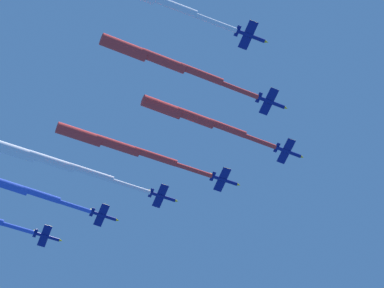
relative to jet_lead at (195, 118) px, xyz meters
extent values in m
cylinder|color=navy|center=(5.16, -30.84, 0.06)|extent=(2.89, 9.10, 1.36)
cone|color=yellow|center=(6.03, -35.82, 0.06)|extent=(1.50, 1.50, 1.29)
cylinder|color=black|center=(4.34, -26.16, 0.06)|extent=(1.11, 0.77, 1.02)
ellipsoid|color=black|center=(5.62, -32.77, 0.51)|extent=(1.23, 2.03, 0.86)
cube|color=navy|center=(5.05, -30.31, 0.01)|extent=(8.46, 4.05, 2.44)
cube|color=yellow|center=(8.72, -29.67, -0.98)|extent=(1.09, 2.39, 0.29)
cube|color=yellow|center=(1.42, -30.94, 1.14)|extent=(1.09, 2.39, 0.29)
cube|color=navy|center=(4.51, -27.12, 0.06)|extent=(3.25, 1.62, 0.98)
cube|color=yellow|center=(4.77, -27.07, 0.97)|extent=(0.87, 1.49, 1.86)
cylinder|color=red|center=(3.38, -20.66, 0.06)|extent=(3.79, 12.26, 1.73)
cylinder|color=red|center=(1.28, -10.31, 0.14)|extent=(4.65, 12.41, 2.60)
cylinder|color=red|center=(-0.14, 0.16, 0.03)|extent=(5.50, 12.56, 3.46)
cylinder|color=red|center=(-1.54, 10.64, -0.09)|extent=(6.35, 12.71, 4.33)
cylinder|color=navy|center=(18.64, -14.11, -3.03)|extent=(2.64, 9.10, 1.34)
cone|color=yellow|center=(19.38, -19.11, -3.03)|extent=(1.45, 1.47, 1.27)
cylinder|color=black|center=(17.95, -9.41, -3.03)|extent=(1.08, 0.74, 1.00)
ellipsoid|color=black|center=(19.05, -16.05, -2.58)|extent=(1.17, 2.01, 0.85)
cube|color=navy|center=(18.55, -13.58, -3.08)|extent=(8.48, 3.87, 2.19)
cube|color=yellow|center=(22.26, -13.03, -3.96)|extent=(1.03, 2.38, 0.27)
cube|color=yellow|center=(14.88, -14.12, -2.07)|extent=(1.03, 2.38, 0.27)
cube|color=navy|center=(18.09, -10.37, -3.03)|extent=(3.25, 1.55, 0.88)
cube|color=yellow|center=(18.32, -10.34, -2.11)|extent=(0.78, 1.47, 1.87)
cylinder|color=red|center=(17.03, -3.16, -3.03)|extent=(3.70, 13.94, 1.70)
cylinder|color=red|center=(14.98, 8.70, -2.96)|extent=(4.55, 14.07, 2.55)
cylinder|color=red|center=(13.62, 20.67, -3.06)|extent=(5.39, 14.19, 3.40)
cylinder|color=red|center=(12.28, 32.64, -3.17)|extent=(6.23, 14.32, 4.25)
cylinder|color=navy|center=(-12.89, -19.19, -2.53)|extent=(2.89, 9.10, 1.36)
cone|color=yellow|center=(-12.02, -24.16, -2.53)|extent=(1.50, 1.50, 1.29)
cylinder|color=black|center=(-13.71, -14.51, -2.53)|extent=(1.11, 0.77, 1.02)
ellipsoid|color=black|center=(-12.42, -21.11, -2.08)|extent=(1.23, 2.03, 0.86)
cube|color=navy|center=(-13.00, -18.66, -2.57)|extent=(8.46, 4.06, 2.42)
cube|color=yellow|center=(-9.33, -18.01, -3.56)|extent=(1.09, 2.39, 0.29)
cube|color=yellow|center=(-16.63, -19.29, -1.46)|extent=(1.09, 2.39, 0.29)
cube|color=navy|center=(-13.55, -15.46, -2.53)|extent=(3.25, 1.62, 0.97)
cube|color=yellow|center=(-13.29, -15.42, -1.61)|extent=(0.87, 1.49, 1.86)
cylinder|color=red|center=(-14.77, -8.52, -2.53)|extent=(4.00, 13.40, 1.73)
cylinder|color=red|center=(-17.05, 2.82, -2.45)|extent=(4.85, 13.55, 2.59)
cylinder|color=red|center=(-18.66, 14.28, -2.56)|extent=(5.71, 13.70, 3.46)
cylinder|color=red|center=(-20.24, 25.75, -2.68)|extent=(6.56, 13.85, 4.32)
cylinder|color=navy|center=(32.13, 2.61, -0.77)|extent=(2.71, 9.10, 1.36)
cone|color=yellow|center=(32.89, -2.38, -0.77)|extent=(1.48, 1.48, 1.29)
cylinder|color=black|center=(31.41, 7.31, -0.77)|extent=(1.10, 0.75, 1.02)
ellipsoid|color=black|center=(32.55, 0.68, -0.32)|extent=(1.20, 2.02, 0.86)
cube|color=navy|center=(32.03, 3.15, -0.81)|extent=(8.42, 3.89, 2.46)
cube|color=yellow|center=(35.71, 3.71, -1.81)|extent=(1.04, 2.38, 0.29)
cube|color=yellow|center=(28.39, 2.59, 0.32)|extent=(1.04, 2.38, 0.29)
cube|color=navy|center=(31.56, 6.35, -0.77)|extent=(3.23, 1.56, 0.98)
cube|color=yellow|center=(31.82, 6.39, 0.15)|extent=(0.85, 1.48, 1.86)
cylinder|color=white|center=(30.40, 13.89, -0.77)|extent=(3.92, 14.72, 1.73)
cylinder|color=white|center=(28.20, 26.42, -0.68)|extent=(4.78, 14.85, 2.60)
cylinder|color=white|center=(26.67, 39.05, -0.80)|extent=(5.64, 14.98, 3.47)
cylinder|color=white|center=(25.17, 51.69, -0.92)|extent=(6.49, 15.11, 4.33)
cylinder|color=navy|center=(-30.94, -7.53, 0.36)|extent=(2.63, 9.10, 1.33)
cone|color=yellow|center=(-30.21, -12.53, 0.36)|extent=(1.44, 1.47, 1.26)
cylinder|color=black|center=(-31.63, -2.83, 0.36)|extent=(1.07, 0.74, 1.00)
ellipsoid|color=black|center=(-30.54, -9.47, 0.82)|extent=(1.17, 2.01, 0.84)
cube|color=navy|center=(-31.03, -7.00, 0.31)|extent=(8.50, 3.86, 2.14)
cube|color=yellow|center=(-27.32, -6.45, -0.54)|extent=(1.03, 2.38, 0.26)
cube|color=yellow|center=(-34.72, -7.54, 1.30)|extent=(1.03, 2.38, 0.26)
cube|color=navy|center=(-31.49, -3.79, 0.36)|extent=(3.26, 1.54, 0.86)
cube|color=yellow|center=(-31.27, -3.76, 1.29)|extent=(0.77, 1.47, 1.87)
cylinder|color=white|center=(-32.56, 3.48, 0.36)|extent=(3.71, 14.08, 1.69)
cylinder|color=white|center=(-34.62, 15.47, 0.43)|extent=(4.55, 14.20, 2.54)
cylinder|color=navy|center=(45.61, 19.34, -0.29)|extent=(2.84, 9.10, 1.35)
cone|color=yellow|center=(46.46, 14.36, -0.29)|extent=(1.48, 1.50, 1.28)
cylinder|color=black|center=(44.81, 24.02, -0.29)|extent=(1.10, 0.76, 1.01)
ellipsoid|color=black|center=(46.07, 17.41, 0.16)|extent=(1.22, 2.03, 0.86)
cube|color=navy|center=(45.51, 19.87, -0.34)|extent=(8.48, 4.03, 2.33)
cube|color=yellow|center=(49.19, 20.50, -1.28)|extent=(1.08, 2.39, 0.28)
cube|color=yellow|center=(41.86, 19.25, 0.73)|extent=(1.08, 2.39, 0.28)
cube|color=navy|center=(44.98, 23.07, -0.29)|extent=(3.26, 1.61, 0.93)
cube|color=yellow|center=(45.22, 23.11, 0.63)|extent=(0.84, 1.48, 1.87)
cylinder|color=blue|center=(43.86, 29.63, -0.29)|extent=(3.77, 12.50, 1.72)
cylinder|color=blue|center=(41.77, 40.20, -0.21)|extent=(4.62, 12.64, 2.58)
cylinder|color=blue|center=(40.35, 50.88, -0.32)|extent=(5.47, 12.79, 3.43)
cylinder|color=navy|center=(59.10, 36.07, -0.94)|extent=(2.64, 9.10, 1.36)
cone|color=yellow|center=(59.83, 31.07, -0.94)|extent=(1.46, 1.47, 1.29)
cylinder|color=black|center=(58.41, 40.77, -0.94)|extent=(1.09, 0.74, 1.02)
ellipsoid|color=black|center=(59.51, 34.13, -0.49)|extent=(1.18, 2.01, 0.86)
cube|color=navy|center=(59.01, 36.60, -0.99)|extent=(8.43, 3.85, 2.39)
cube|color=yellow|center=(62.69, 37.14, -1.96)|extent=(1.03, 2.38, 0.28)
cube|color=yellow|center=(55.35, 36.07, 0.11)|extent=(1.03, 2.38, 0.28)
cube|color=navy|center=(58.55, 39.81, -0.94)|extent=(3.24, 1.54, 0.96)
cube|color=yellow|center=(58.80, 39.85, -0.03)|extent=(0.82, 1.48, 1.86)
cylinder|color=blue|center=(57.60, 46.30, -0.94)|extent=(3.47, 12.28, 1.72)
camera|label=1|loc=(-135.24, 36.22, -193.32)|focal=74.84mm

